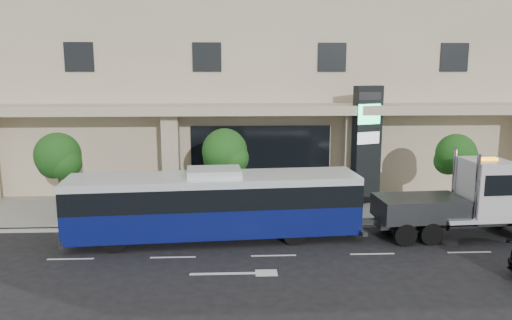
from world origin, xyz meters
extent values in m
plane|color=black|center=(0.00, 0.00, 0.00)|extent=(120.00, 120.00, 0.00)
cube|color=gray|center=(0.00, 5.00, 0.07)|extent=(120.00, 6.00, 0.15)
cube|color=gray|center=(0.00, 2.00, 0.07)|extent=(120.00, 0.30, 0.15)
cube|color=tan|center=(0.00, 15.50, 10.00)|extent=(60.00, 15.00, 20.00)
cube|color=tan|center=(0.00, 6.80, 5.20)|extent=(60.00, 2.80, 0.50)
cube|color=black|center=(0.00, 7.97, 2.15)|extent=(8.00, 0.12, 4.00)
cube|color=tan|center=(-5.00, 6.80, 2.60)|extent=(0.90, 0.90, 4.90)
cube|color=tan|center=(5.00, 6.80, 2.60)|extent=(0.90, 0.90, 4.90)
cylinder|color=#422B19|center=(-10.00, 3.60, 1.55)|extent=(0.14, 0.14, 2.80)
sphere|color=#154714|center=(-10.00, 3.60, 3.27)|extent=(2.20, 2.20, 2.20)
sphere|color=#154714|center=(-9.65, 3.40, 2.95)|extent=(1.65, 1.65, 1.65)
sphere|color=#154714|center=(-10.30, 3.80, 2.87)|extent=(1.54, 1.54, 1.54)
cylinder|color=#422B19|center=(-2.00, 3.60, 1.62)|extent=(0.14, 0.14, 2.94)
sphere|color=#154714|center=(-2.00, 3.60, 3.43)|extent=(2.20, 2.20, 2.20)
sphere|color=#154714|center=(-1.65, 3.40, 3.09)|extent=(1.65, 1.65, 1.65)
sphere|color=#154714|center=(-2.30, 3.80, 3.01)|extent=(1.54, 1.54, 1.54)
cylinder|color=#422B19|center=(9.50, 3.60, 1.51)|extent=(0.14, 0.14, 2.73)
sphere|color=#154714|center=(9.50, 3.60, 3.19)|extent=(2.00, 2.00, 2.00)
sphere|color=#154714|center=(9.85, 3.40, 2.88)|extent=(1.50, 1.50, 1.50)
sphere|color=#154714|center=(9.20, 3.80, 2.80)|extent=(1.40, 1.40, 1.40)
cylinder|color=black|center=(-6.46, -0.81, 0.52)|extent=(1.06, 0.39, 1.04)
cylinder|color=black|center=(-6.63, 1.36, 0.52)|extent=(1.06, 0.39, 1.04)
cylinder|color=black|center=(0.98, -0.23, 0.52)|extent=(1.06, 0.39, 1.04)
cylinder|color=black|center=(0.81, 1.94, 0.52)|extent=(1.06, 0.39, 1.04)
cube|color=#0A1252|center=(-2.41, 0.60, 0.98)|extent=(12.60, 3.56, 1.24)
cube|color=black|center=(-2.41, 0.60, 2.07)|extent=(12.60, 3.60, 0.93)
cube|color=silver|center=(-2.41, 0.60, 2.69)|extent=(12.60, 3.56, 0.31)
cube|color=silver|center=(-2.41, 0.60, 3.01)|extent=(2.40, 1.83, 0.31)
cube|color=#2D3033|center=(-8.56, 0.12, 0.47)|extent=(0.34, 2.59, 0.31)
cube|color=#2D3033|center=(3.74, 1.08, 0.47)|extent=(0.34, 2.59, 0.31)
cube|color=#2D3033|center=(8.43, 0.50, 0.71)|extent=(7.53, 1.34, 0.35)
cube|color=silver|center=(9.53, 0.57, 2.16)|extent=(1.89, 2.31, 2.56)
cube|color=black|center=(10.37, 0.62, 2.56)|extent=(0.22, 1.94, 1.06)
cylinder|color=silver|center=(8.62, -0.46, 2.38)|extent=(0.17, 0.17, 3.00)
cylinder|color=silver|center=(8.50, 1.47, 2.38)|extent=(0.17, 0.17, 3.00)
cube|color=#2D3033|center=(6.54, 0.38, 1.37)|extent=(3.82, 2.34, 0.97)
cube|color=#2D3033|center=(4.43, 0.25, 0.84)|extent=(1.42, 0.33, 0.19)
cube|color=#2D3033|center=(3.90, 0.22, 0.48)|extent=(0.32, 1.60, 0.16)
cube|color=orange|center=(9.53, 0.57, 3.48)|extent=(0.81, 0.36, 0.12)
cylinder|color=black|center=(10.88, 1.58, 0.48)|extent=(0.99, 0.34, 0.97)
cylinder|color=black|center=(6.77, -0.53, 0.48)|extent=(0.99, 0.34, 0.97)
cylinder|color=black|center=(6.66, 1.32, 0.48)|extent=(0.99, 0.34, 0.97)
cylinder|color=black|center=(5.63, -0.60, 0.48)|extent=(0.99, 0.34, 0.97)
cylinder|color=black|center=(5.51, 1.25, 0.48)|extent=(0.99, 0.34, 0.97)
cube|color=black|center=(5.60, 5.88, 3.32)|extent=(1.67, 1.06, 6.34)
cube|color=#23D384|center=(5.60, 5.58, 5.01)|extent=(1.30, 0.54, 1.06)
cube|color=silver|center=(5.60, 5.58, 3.74)|extent=(1.30, 0.54, 0.63)
cube|color=#262628|center=(5.60, 5.58, 5.96)|extent=(1.30, 0.54, 0.42)
camera|label=1|loc=(-1.56, -20.36, 7.36)|focal=35.00mm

